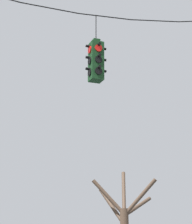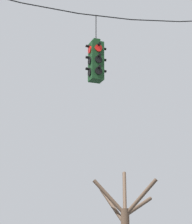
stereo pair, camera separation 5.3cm
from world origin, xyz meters
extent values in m
cylinder|color=black|center=(0.00, 0.09, 7.33)|extent=(1.58, 0.03, 0.03)
cylinder|color=black|center=(1.58, 0.09, 7.39)|extent=(1.58, 0.03, 0.15)
cylinder|color=black|center=(3.16, 0.09, 7.56)|extent=(1.58, 0.03, 0.26)
cube|color=#143819|center=(1.29, 0.09, 5.99)|extent=(0.34, 0.34, 1.08)
cube|color=#143819|center=(1.29, 0.09, 6.58)|extent=(0.19, 0.19, 0.10)
cylinder|color=black|center=(1.29, 0.09, 6.99)|extent=(0.02, 0.02, 0.72)
cylinder|color=red|center=(1.29, -0.10, 6.32)|extent=(0.20, 0.03, 0.20)
cylinder|color=black|center=(1.29, -0.14, 6.41)|extent=(0.07, 0.12, 0.07)
cylinder|color=black|center=(1.29, -0.10, 5.99)|extent=(0.20, 0.03, 0.20)
cylinder|color=black|center=(1.29, -0.14, 6.08)|extent=(0.07, 0.12, 0.07)
cylinder|color=black|center=(1.29, -0.10, 5.67)|extent=(0.20, 0.03, 0.20)
cylinder|color=black|center=(1.29, -0.14, 5.76)|extent=(0.07, 0.12, 0.07)
cylinder|color=red|center=(1.29, 0.27, 6.32)|extent=(0.20, 0.03, 0.20)
cylinder|color=black|center=(1.29, 0.32, 6.41)|extent=(0.07, 0.12, 0.07)
cylinder|color=black|center=(1.29, 0.27, 5.99)|extent=(0.20, 0.03, 0.20)
cylinder|color=black|center=(1.29, 0.32, 6.08)|extent=(0.07, 0.12, 0.07)
cylinder|color=black|center=(1.29, 0.27, 5.67)|extent=(0.20, 0.03, 0.20)
cylinder|color=black|center=(1.29, 0.32, 5.76)|extent=(0.07, 0.12, 0.07)
cylinder|color=red|center=(1.10, 0.09, 6.32)|extent=(0.03, 0.20, 0.20)
cylinder|color=black|center=(1.06, 0.09, 6.41)|extent=(0.12, 0.07, 0.07)
cylinder|color=black|center=(1.10, 0.09, 5.99)|extent=(0.03, 0.20, 0.20)
cylinder|color=black|center=(1.06, 0.09, 6.08)|extent=(0.12, 0.07, 0.07)
cylinder|color=black|center=(1.10, 0.09, 5.67)|extent=(0.03, 0.20, 0.20)
cylinder|color=black|center=(1.06, 0.09, 5.76)|extent=(0.12, 0.07, 0.07)
cylinder|color=red|center=(1.47, 0.09, 6.32)|extent=(0.03, 0.20, 0.20)
cylinder|color=black|center=(1.52, 0.09, 6.41)|extent=(0.12, 0.07, 0.07)
cylinder|color=black|center=(1.47, 0.09, 5.99)|extent=(0.03, 0.20, 0.20)
cylinder|color=black|center=(1.52, 0.09, 6.08)|extent=(0.12, 0.07, 0.07)
cylinder|color=black|center=(1.47, 0.09, 5.67)|extent=(0.03, 0.20, 0.20)
cylinder|color=black|center=(1.52, 0.09, 5.76)|extent=(0.12, 0.07, 0.07)
cylinder|color=brown|center=(4.67, 5.77, 3.14)|extent=(0.67, 1.24, 1.84)
cylinder|color=brown|center=(5.13, 5.53, 2.61)|extent=(1.53, 0.75, 0.85)
cylinder|color=brown|center=(4.22, 5.90, 2.62)|extent=(0.58, 1.49, 1.51)
cylinder|color=brown|center=(4.89, 4.82, 2.90)|extent=(1.10, 0.99, 1.39)
cylinder|color=brown|center=(3.90, 5.48, 2.93)|extent=(1.22, 0.67, 1.37)
camera|label=1|loc=(-2.65, -10.02, 1.50)|focal=70.00mm
camera|label=2|loc=(-2.60, -10.04, 1.50)|focal=70.00mm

